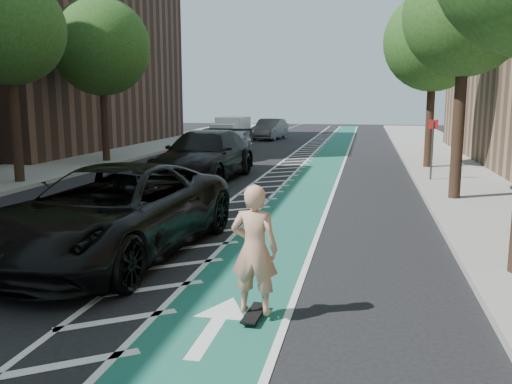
% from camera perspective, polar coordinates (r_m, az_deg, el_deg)
% --- Properties ---
extents(ground, '(120.00, 120.00, 0.00)m').
position_cam_1_polar(ground, '(11.62, -15.11, -6.99)').
color(ground, black).
rests_on(ground, ground).
extents(bike_lane, '(2.00, 90.00, 0.01)m').
position_cam_1_polar(bike_lane, '(20.29, 5.46, 0.48)').
color(bike_lane, '#1B6156').
rests_on(bike_lane, ground).
extents(buffer_strip, '(1.40, 90.00, 0.01)m').
position_cam_1_polar(buffer_strip, '(20.50, 1.29, 0.62)').
color(buffer_strip, silver).
rests_on(buffer_strip, ground).
extents(sidewalk_right, '(5.00, 90.00, 0.15)m').
position_cam_1_polar(sidewalk_right, '(20.65, 23.70, 0.05)').
color(sidewalk_right, gray).
rests_on(sidewalk_right, ground).
extents(sidewalk_left, '(5.00, 90.00, 0.15)m').
position_cam_1_polar(sidewalk_left, '(24.89, -24.50, 1.54)').
color(sidewalk_left, gray).
rests_on(sidewalk_left, ground).
extents(curb_right, '(0.12, 90.00, 0.16)m').
position_cam_1_polar(curb_right, '(20.26, 16.93, 0.30)').
color(curb_right, gray).
rests_on(curb_right, ground).
extents(curb_left, '(0.12, 90.00, 0.16)m').
position_cam_1_polar(curb_left, '(23.54, -19.66, 1.43)').
color(curb_left, gray).
rests_on(curb_left, ground).
extents(building_left_far, '(14.00, 22.00, 18.00)m').
position_cam_1_polar(building_left_far, '(41.14, -22.99, 17.09)').
color(building_left_far, brown).
rests_on(building_left_far, ground).
extents(tree_r_c, '(4.20, 4.20, 7.90)m').
position_cam_1_polar(tree_r_c, '(18.30, 21.22, 17.00)').
color(tree_r_c, '#382619').
rests_on(tree_r_c, ground).
extents(tree_l_c, '(4.20, 4.20, 7.90)m').
position_cam_1_polar(tree_l_c, '(22.26, -25.23, 15.34)').
color(tree_l_c, '#382619').
rests_on(tree_l_c, ground).
extents(tree_r_d, '(4.20, 4.20, 7.90)m').
position_cam_1_polar(tree_r_d, '(26.18, 18.26, 14.81)').
color(tree_r_d, '#382619').
rests_on(tree_r_d, ground).
extents(tree_l_d, '(4.20, 4.20, 7.90)m').
position_cam_1_polar(tree_l_d, '(29.09, -15.55, 14.40)').
color(tree_l_d, '#382619').
rests_on(tree_l_d, ground).
extents(sign_post, '(0.35, 0.08, 2.47)m').
position_cam_1_polar(sign_post, '(22.14, 18.04, 4.34)').
color(sign_post, '#4C4C4C').
rests_on(sign_post, ground).
extents(skateboard, '(0.27, 0.83, 0.11)m').
position_cam_1_polar(skateboard, '(8.39, -0.17, -12.64)').
color(skateboard, black).
rests_on(skateboard, ground).
extents(skateboarder, '(0.74, 0.51, 1.96)m').
position_cam_1_polar(skateboarder, '(8.06, -0.17, -6.06)').
color(skateboarder, tan).
rests_on(skateboarder, skateboard).
extents(suv_near, '(3.77, 7.10, 1.90)m').
position_cam_1_polar(suv_near, '(11.75, -14.87, -2.00)').
color(suv_near, black).
rests_on(suv_near, ground).
extents(suv_far, '(3.12, 6.98, 1.99)m').
position_cam_1_polar(suv_far, '(22.03, -5.43, 3.82)').
color(suv_far, black).
rests_on(suv_far, ground).
extents(car_silver, '(1.95, 4.21, 1.40)m').
position_cam_1_polar(car_silver, '(33.34, -2.22, 5.39)').
color(car_silver, '#A09FA4').
rests_on(car_silver, ground).
extents(car_grey, '(2.35, 5.19, 1.65)m').
position_cam_1_polar(car_grey, '(43.72, 1.47, 6.63)').
color(car_grey, '#4F4E53').
rests_on(car_grey, ground).
extents(box_truck, '(2.24, 4.50, 1.83)m').
position_cam_1_polar(box_truck, '(42.21, -2.65, 6.53)').
color(box_truck, white).
rests_on(box_truck, ground).
extents(barrel_a, '(0.66, 0.66, 0.90)m').
position_cam_1_polar(barrel_a, '(17.02, -14.49, -0.17)').
color(barrel_a, '#FF5C0D').
rests_on(barrel_a, ground).
extents(barrel_b, '(0.73, 0.73, 0.99)m').
position_cam_1_polar(barrel_b, '(24.88, -5.30, 3.29)').
color(barrel_b, orange).
rests_on(barrel_b, ground).
extents(barrel_c, '(0.60, 0.60, 0.82)m').
position_cam_1_polar(barrel_c, '(27.97, -7.52, 3.81)').
color(barrel_c, orange).
rests_on(barrel_c, ground).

